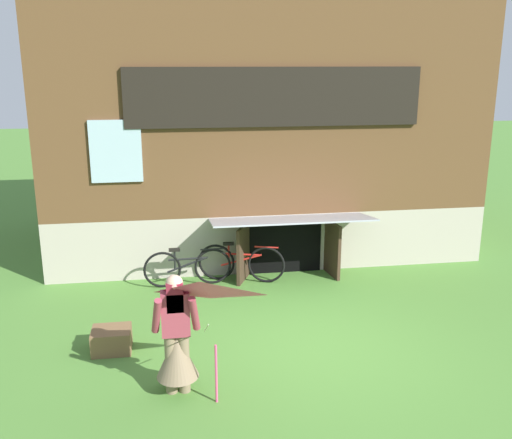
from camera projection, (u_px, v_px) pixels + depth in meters
ground_plane at (312, 344)px, 8.36m from camera, size 60.00×60.00×0.00m
log_house at (255, 120)px, 12.77m from camera, size 8.58×5.88×5.44m
person at (177, 344)px, 6.98m from camera, size 0.61×0.52×1.54m
kite at (201, 321)px, 6.28m from camera, size 1.16×1.26×1.50m
bicycle_red at (241, 263)px, 10.67m from camera, size 1.57×0.53×0.74m
bicycle_black at (188, 267)px, 10.46m from camera, size 1.59×0.12×0.73m
wooden_crate at (112, 340)px, 8.13m from camera, size 0.55×0.46×0.33m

